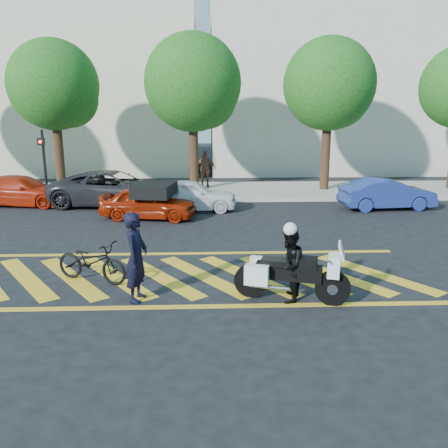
{
  "coord_description": "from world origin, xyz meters",
  "views": [
    {
      "loc": [
        0.58,
        -11.3,
        4.15
      ],
      "look_at": [
        1.06,
        1.2,
        1.05
      ],
      "focal_mm": 38.0,
      "sensor_mm": 36.0,
      "label": 1
    }
  ],
  "objects_px": {
    "parked_left": "(21,191)",
    "parked_mid_right": "(189,195)",
    "parked_mid_left": "(114,188)",
    "parked_right": "(387,194)",
    "officer_bike": "(136,257)",
    "red_convertible": "(148,203)",
    "police_motorcycle": "(289,274)",
    "bicycle": "(92,262)",
    "officer_moto": "(289,265)"
  },
  "relations": [
    {
      "from": "parked_mid_right",
      "to": "parked_right",
      "type": "height_order",
      "value": "parked_mid_right"
    },
    {
      "from": "parked_mid_left",
      "to": "parked_mid_right",
      "type": "bearing_deg",
      "value": -102.66
    },
    {
      "from": "officer_moto",
      "to": "parked_mid_left",
      "type": "height_order",
      "value": "officer_moto"
    },
    {
      "from": "red_convertible",
      "to": "officer_bike",
      "type": "bearing_deg",
      "value": -165.55
    },
    {
      "from": "red_convertible",
      "to": "parked_left",
      "type": "height_order",
      "value": "parked_left"
    },
    {
      "from": "officer_bike",
      "to": "police_motorcycle",
      "type": "bearing_deg",
      "value": -81.91
    },
    {
      "from": "police_motorcycle",
      "to": "red_convertible",
      "type": "bearing_deg",
      "value": 133.79
    },
    {
      "from": "bicycle",
      "to": "parked_right",
      "type": "xyz_separation_m",
      "value": [
        10.31,
        8.07,
        0.13
      ]
    },
    {
      "from": "red_convertible",
      "to": "officer_moto",
      "type": "bearing_deg",
      "value": -144.16
    },
    {
      "from": "police_motorcycle",
      "to": "officer_bike",
      "type": "bearing_deg",
      "value": -165.18
    },
    {
      "from": "red_convertible",
      "to": "bicycle",
      "type": "bearing_deg",
      "value": -175.47
    },
    {
      "from": "parked_mid_right",
      "to": "parked_right",
      "type": "distance_m",
      "value": 8.2
    },
    {
      "from": "parked_mid_left",
      "to": "parked_right",
      "type": "bearing_deg",
      "value": -89.01
    },
    {
      "from": "bicycle",
      "to": "parked_left",
      "type": "distance_m",
      "value": 10.81
    },
    {
      "from": "bicycle",
      "to": "parked_right",
      "type": "relative_size",
      "value": 0.5
    },
    {
      "from": "officer_bike",
      "to": "bicycle",
      "type": "xyz_separation_m",
      "value": [
        -1.27,
        1.2,
        -0.48
      ]
    },
    {
      "from": "parked_mid_right",
      "to": "parked_right",
      "type": "relative_size",
      "value": 0.99
    },
    {
      "from": "red_convertible",
      "to": "parked_left",
      "type": "xyz_separation_m",
      "value": [
        -5.8,
        2.78,
        0.01
      ]
    },
    {
      "from": "officer_bike",
      "to": "red_convertible",
      "type": "height_order",
      "value": "officer_bike"
    },
    {
      "from": "parked_mid_right",
      "to": "police_motorcycle",
      "type": "bearing_deg",
      "value": -166.42
    },
    {
      "from": "parked_right",
      "to": "bicycle",
      "type": "bearing_deg",
      "value": 122.86
    },
    {
      "from": "officer_bike",
      "to": "parked_mid_right",
      "type": "distance_m",
      "value": 9.32
    },
    {
      "from": "parked_mid_left",
      "to": "parked_right",
      "type": "relative_size",
      "value": 1.39
    },
    {
      "from": "police_motorcycle",
      "to": "parked_right",
      "type": "bearing_deg",
      "value": 76.13
    },
    {
      "from": "parked_left",
      "to": "parked_mid_right",
      "type": "relative_size",
      "value": 1.13
    },
    {
      "from": "police_motorcycle",
      "to": "parked_right",
      "type": "height_order",
      "value": "parked_right"
    },
    {
      "from": "parked_mid_left",
      "to": "parked_right",
      "type": "distance_m",
      "value": 11.52
    },
    {
      "from": "bicycle",
      "to": "parked_right",
      "type": "height_order",
      "value": "parked_right"
    },
    {
      "from": "police_motorcycle",
      "to": "red_convertible",
      "type": "height_order",
      "value": "red_convertible"
    },
    {
      "from": "police_motorcycle",
      "to": "bicycle",
      "type": "bearing_deg",
      "value": -179.02
    },
    {
      "from": "officer_bike",
      "to": "police_motorcycle",
      "type": "xyz_separation_m",
      "value": [
        3.32,
        -0.15,
        -0.38
      ]
    },
    {
      "from": "parked_left",
      "to": "bicycle",
      "type": "bearing_deg",
      "value": -143.27
    },
    {
      "from": "parked_left",
      "to": "parked_mid_left",
      "type": "height_order",
      "value": "parked_mid_left"
    },
    {
      "from": "police_motorcycle",
      "to": "parked_left",
      "type": "bearing_deg",
      "value": 149.52
    },
    {
      "from": "officer_bike",
      "to": "red_convertible",
      "type": "xyz_separation_m",
      "value": [
        -0.67,
        7.9,
        -0.37
      ]
    },
    {
      "from": "officer_bike",
      "to": "parked_mid_right",
      "type": "bearing_deg",
      "value": 5.48
    },
    {
      "from": "parked_mid_left",
      "to": "parked_right",
      "type": "height_order",
      "value": "parked_mid_left"
    },
    {
      "from": "police_motorcycle",
      "to": "parked_right",
      "type": "xyz_separation_m",
      "value": [
        5.72,
        9.43,
        0.03
      ]
    },
    {
      "from": "red_convertible",
      "to": "parked_right",
      "type": "relative_size",
      "value": 0.93
    },
    {
      "from": "red_convertible",
      "to": "parked_mid_right",
      "type": "height_order",
      "value": "parked_mid_right"
    },
    {
      "from": "police_motorcycle",
      "to": "parked_mid_right",
      "type": "distance_m",
      "value": 9.75
    },
    {
      "from": "bicycle",
      "to": "parked_mid_right",
      "type": "relative_size",
      "value": 0.5
    },
    {
      "from": "bicycle",
      "to": "police_motorcycle",
      "type": "relative_size",
      "value": 0.78
    },
    {
      "from": "parked_mid_left",
      "to": "parked_mid_right",
      "type": "height_order",
      "value": "parked_mid_left"
    },
    {
      "from": "police_motorcycle",
      "to": "officer_moto",
      "type": "xyz_separation_m",
      "value": [
        -0.02,
        -0.01,
        0.21
      ]
    },
    {
      "from": "officer_bike",
      "to": "parked_right",
      "type": "bearing_deg",
      "value": -33.61
    },
    {
      "from": "officer_moto",
      "to": "red_convertible",
      "type": "height_order",
      "value": "officer_moto"
    },
    {
      "from": "officer_moto",
      "to": "parked_right",
      "type": "distance_m",
      "value": 11.05
    },
    {
      "from": "officer_bike",
      "to": "parked_right",
      "type": "relative_size",
      "value": 0.51
    },
    {
      "from": "parked_mid_left",
      "to": "parked_left",
      "type": "bearing_deg",
      "value": 93.07
    }
  ]
}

